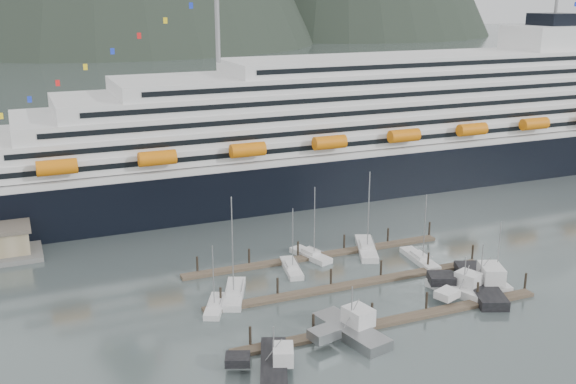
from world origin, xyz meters
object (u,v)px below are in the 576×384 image
at_px(sailboat_b, 234,294).
at_px(trawler_b, 350,330).
at_px(sailboat_h, 493,280).
at_px(cruise_ship, 381,133).
at_px(sailboat_d, 420,259).
at_px(sailboat_g, 366,249).
at_px(sailboat_e, 292,268).
at_px(trawler_c, 479,283).
at_px(sailboat_a, 215,306).
at_px(trawler_d, 463,290).
at_px(trawler_a, 273,363).
at_px(sailboat_f, 311,255).

height_order(sailboat_b, trawler_b, sailboat_b).
bearing_deg(trawler_b, sailboat_b, 18.12).
bearing_deg(sailboat_h, cruise_ship, -0.62).
bearing_deg(sailboat_d, sailboat_g, 42.89).
relative_size(sailboat_h, trawler_b, 0.86).
bearing_deg(cruise_ship, sailboat_e, -134.07).
relative_size(sailboat_d, trawler_c, 0.77).
bearing_deg(sailboat_d, sailboat_a, 100.45).
height_order(sailboat_d, trawler_b, sailboat_d).
height_order(sailboat_h, trawler_d, sailboat_h).
bearing_deg(sailboat_e, trawler_d, -121.71).
bearing_deg(trawler_b, trawler_a, 93.52).
relative_size(sailboat_h, trawler_a, 0.92).
bearing_deg(sailboat_h, sailboat_f, 59.37).
bearing_deg(sailboat_a, cruise_ship, -22.54).
bearing_deg(sailboat_g, sailboat_f, 106.40).
relative_size(sailboat_a, sailboat_g, 0.68).
bearing_deg(sailboat_a, sailboat_d, -58.64).
relative_size(cruise_ship, sailboat_f, 15.61).
height_order(sailboat_f, sailboat_g, sailboat_g).
bearing_deg(trawler_b, sailboat_e, -16.20).
xyz_separation_m(sailboat_d, sailboat_g, (-6.13, 7.75, 0.04)).
bearing_deg(sailboat_f, sailboat_e, 109.52).
bearing_deg(sailboat_f, sailboat_h, -149.82).
distance_m(sailboat_d, sailboat_f, 18.74).
height_order(sailboat_a, trawler_c, sailboat_a).
bearing_deg(trawler_d, sailboat_e, 26.88).
bearing_deg(cruise_ship, sailboat_g, -122.73).
bearing_deg(sailboat_e, sailboat_d, -91.78).
xyz_separation_m(sailboat_e, trawler_a, (-14.03, -27.30, 0.44)).
bearing_deg(trawler_c, trawler_d, 124.87).
xyz_separation_m(sailboat_a, trawler_d, (36.28, -10.01, 0.50)).
height_order(sailboat_e, trawler_c, sailboat_e).
relative_size(sailboat_f, sailboat_g, 0.86).
xyz_separation_m(sailboat_f, trawler_b, (-6.68, -27.51, 0.56)).
bearing_deg(sailboat_a, trawler_d, -79.96).
relative_size(sailboat_d, sailboat_g, 0.82).
distance_m(sailboat_e, sailboat_h, 32.46).
bearing_deg(sailboat_d, sailboat_f, 66.64).
xyz_separation_m(trawler_c, trawler_d, (-3.61, -0.87, -0.11)).
distance_m(sailboat_f, sailboat_h, 30.59).
distance_m(cruise_ship, trawler_d, 65.71).
height_order(trawler_a, trawler_b, trawler_b).
height_order(sailboat_d, sailboat_g, sailboat_g).
height_order(cruise_ship, sailboat_g, cruise_ship).
bearing_deg(sailboat_f, trawler_d, -163.15).
bearing_deg(cruise_ship, trawler_b, -122.79).
xyz_separation_m(sailboat_e, trawler_d, (20.50, -18.75, 0.50)).
bearing_deg(sailboat_f, cruise_ship, -59.92).
bearing_deg(sailboat_b, cruise_ship, -24.75).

